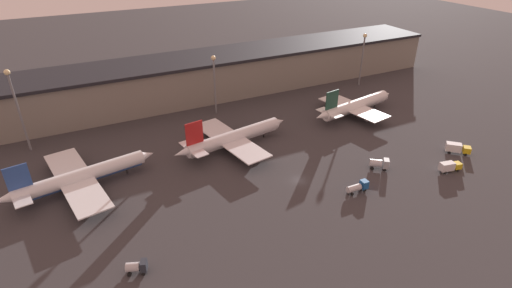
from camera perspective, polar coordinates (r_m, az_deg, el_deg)
name	(u,v)px	position (r m, az deg, el deg)	size (l,w,h in m)	color
ground	(299,180)	(117.87, 6.11, -5.17)	(600.00, 600.00, 0.00)	#383538
terminal_building	(206,76)	(175.84, -7.18, 9.67)	(222.90, 26.39, 17.36)	gray
airplane_0	(80,177)	(122.38, -23.81, -4.33)	(43.58, 38.53, 12.51)	white
airplane_1	(233,138)	(132.54, -3.26, 0.93)	(43.29, 34.82, 13.39)	silver
airplane_2	(355,106)	(160.79, 14.00, 5.32)	(42.27, 29.69, 13.16)	white
service_vehicle_0	(379,164)	(127.27, 17.23, -2.68)	(5.86, 5.29, 3.42)	#9EA3A8
service_vehicle_1	(450,166)	(133.74, 25.93, -2.88)	(7.20, 3.43, 3.19)	gold
service_vehicle_2	(137,267)	(92.33, -16.64, -16.46)	(4.84, 3.54, 3.13)	#282D38
service_vehicle_3	(457,148)	(145.55, 26.78, -0.50)	(7.17, 7.05, 3.33)	gold
service_vehicle_4	(358,187)	(115.06, 14.34, -5.96)	(6.55, 2.17, 3.09)	#195199
lamp_post_0	(16,101)	(145.49, -31.08, 5.22)	(1.80, 1.80, 27.75)	slate
lamp_post_1	(214,77)	(154.25, -5.97, 9.48)	(1.80, 1.80, 23.38)	slate
lamp_post_2	(363,53)	(190.31, 15.02, 12.47)	(1.80, 1.80, 23.89)	slate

